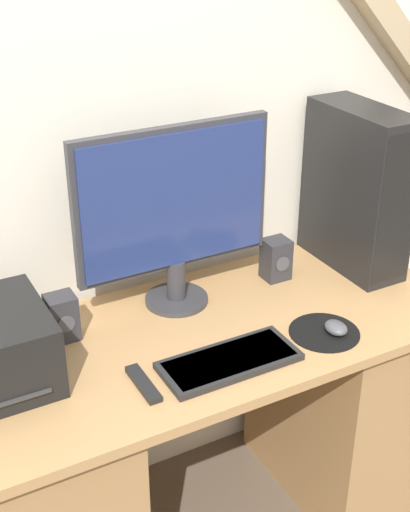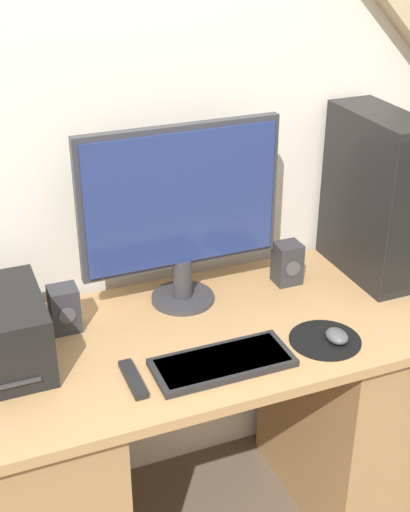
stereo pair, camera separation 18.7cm
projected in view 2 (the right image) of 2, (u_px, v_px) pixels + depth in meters
wall_back at (156, 91)px, 2.02m from camera, size 6.40×0.13×2.70m
desk at (207, 434)px, 2.16m from camera, size 1.49×0.64×0.78m
monitor at (181, 207)px, 1.99m from camera, size 0.59×0.19×0.54m
keyboard at (223, 362)px, 1.83m from camera, size 0.36×0.16×0.02m
mousepad at (325, 340)px, 1.94m from camera, size 0.20×0.20×0.00m
mouse at (337, 336)px, 1.92m from camera, size 0.06×0.07×0.03m
computer_tower at (375, 196)px, 2.17m from camera, size 0.15×0.37×0.52m
speaker_left at (64, 309)px, 1.96m from camera, size 0.08×0.08×0.13m
speaker_right at (287, 263)px, 2.20m from camera, size 0.08×0.08×0.13m
remote_control at (133, 379)px, 1.77m from camera, size 0.03×0.15×0.02m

